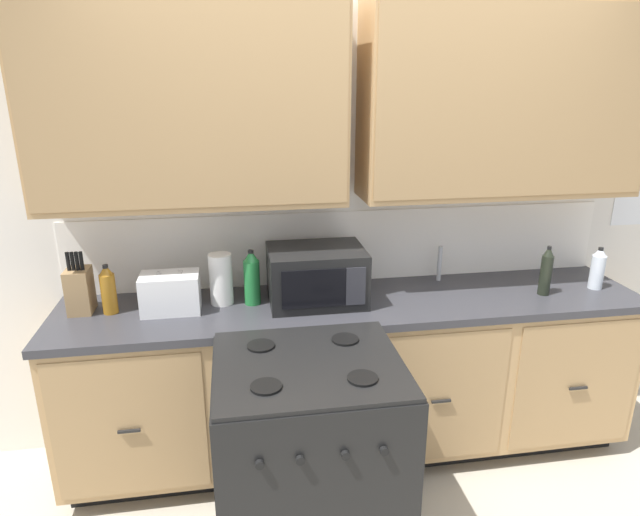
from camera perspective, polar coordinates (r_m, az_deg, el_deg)
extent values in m
plane|color=#B2A893|center=(3.06, 4.71, -22.78)|extent=(8.00, 8.00, 0.00)
cube|color=white|center=(3.00, 2.52, 4.63)|extent=(4.18, 0.05, 2.59)
cube|color=white|center=(3.02, 2.58, 1.22)|extent=(2.98, 0.01, 0.40)
cube|color=tan|center=(2.66, -13.47, 15.43)|extent=(1.44, 0.34, 0.95)
cube|color=#A58052|center=(2.49, -13.73, 15.23)|extent=(1.41, 0.01, 0.89)
cube|color=tan|center=(2.99, 18.67, 15.27)|extent=(1.44, 0.34, 0.95)
cube|color=#A58052|center=(2.83, 20.33, 14.98)|extent=(1.41, 0.01, 0.89)
cube|color=black|center=(3.28, 3.29, -18.39)|extent=(2.92, 0.48, 0.10)
cube|color=tan|center=(3.01, 3.58, -12.01)|extent=(2.98, 0.60, 0.78)
cube|color=#A88354|center=(2.74, -19.34, -16.48)|extent=(0.69, 0.01, 0.72)
cube|color=black|center=(2.73, -19.38, -16.75)|extent=(0.10, 0.01, 0.01)
cube|color=#A88354|center=(2.70, -2.99, -15.90)|extent=(0.69, 0.01, 0.72)
cube|color=black|center=(2.69, -2.95, -16.17)|extent=(0.10, 0.01, 0.01)
cube|color=#A88354|center=(2.86, 12.49, -14.20)|extent=(0.69, 0.01, 0.72)
cube|color=black|center=(2.85, 12.59, -14.45)|extent=(0.10, 0.01, 0.01)
cube|color=#A88354|center=(3.19, 25.33, -12.01)|extent=(0.69, 0.01, 0.72)
cube|color=black|center=(3.18, 25.45, -12.22)|extent=(0.10, 0.01, 0.01)
cube|color=#333338|center=(2.82, 3.74, -4.82)|extent=(3.01, 0.63, 0.04)
cube|color=#A8AAAF|center=(3.00, 13.50, -3.74)|extent=(0.56, 0.38, 0.02)
cube|color=black|center=(2.46, -1.10, -20.64)|extent=(0.76, 0.66, 0.92)
cube|color=black|center=(2.20, -1.18, -11.08)|extent=(0.74, 0.65, 0.02)
cylinder|color=black|center=(2.04, -5.68, -13.28)|extent=(0.12, 0.12, 0.01)
cylinder|color=black|center=(2.08, 4.48, -12.47)|extent=(0.12, 0.12, 0.01)
cylinder|color=black|center=(2.32, -6.22, -9.15)|extent=(0.12, 0.12, 0.01)
cylinder|color=black|center=(2.36, 2.65, -8.53)|extent=(0.12, 0.12, 0.01)
cylinder|color=black|center=(2.00, -6.34, -20.72)|extent=(0.03, 0.02, 0.03)
cylinder|color=black|center=(2.01, -2.08, -20.42)|extent=(0.03, 0.02, 0.03)
cylinder|color=black|center=(2.03, 2.70, -19.95)|extent=(0.03, 0.02, 0.03)
cylinder|color=black|center=(2.06, 6.75, -19.45)|extent=(0.03, 0.02, 0.03)
cube|color=black|center=(2.75, -0.39, -1.80)|extent=(0.48, 0.36, 0.28)
cube|color=black|center=(2.58, -0.64, -3.25)|extent=(0.31, 0.01, 0.19)
cube|color=#28282D|center=(2.61, 3.77, -2.98)|extent=(0.10, 0.01, 0.19)
cube|color=white|center=(2.75, -15.39, -3.54)|extent=(0.28, 0.18, 0.19)
cube|color=black|center=(2.72, -16.60, -1.81)|extent=(0.02, 0.13, 0.01)
cube|color=black|center=(2.71, -14.50, -1.71)|extent=(0.02, 0.13, 0.01)
cube|color=#9C794E|center=(2.88, -23.86, -3.16)|extent=(0.11, 0.14, 0.22)
cylinder|color=black|center=(2.83, -24.90, -0.33)|extent=(0.02, 0.02, 0.09)
cylinder|color=black|center=(2.82, -24.51, -0.31)|extent=(0.02, 0.02, 0.09)
cylinder|color=black|center=(2.82, -24.12, -0.29)|extent=(0.02, 0.02, 0.09)
cylinder|color=black|center=(2.81, -23.73, -0.27)|extent=(0.02, 0.02, 0.09)
cylinder|color=#B2B5BA|center=(3.12, 12.42, -0.56)|extent=(0.02, 0.02, 0.20)
cylinder|color=white|center=(2.77, -10.34, -2.17)|extent=(0.12, 0.12, 0.26)
cylinder|color=black|center=(3.08, 22.56, -1.68)|extent=(0.06, 0.06, 0.21)
cone|color=black|center=(3.04, 22.87, 0.67)|extent=(0.05, 0.05, 0.05)
cylinder|color=black|center=(3.04, 22.91, 1.00)|extent=(0.02, 0.02, 0.02)
cylinder|color=#237A38|center=(2.75, -7.14, -2.55)|extent=(0.08, 0.08, 0.23)
cone|color=#237A38|center=(2.70, -7.26, 0.27)|extent=(0.07, 0.07, 0.06)
cylinder|color=black|center=(2.70, -7.28, 0.68)|extent=(0.03, 0.03, 0.02)
cylinder|color=silver|center=(3.29, 27.03, -1.32)|extent=(0.07, 0.07, 0.19)
cone|color=silver|center=(3.26, 27.33, 0.60)|extent=(0.07, 0.07, 0.05)
cylinder|color=black|center=(3.26, 27.36, 0.85)|extent=(0.03, 0.03, 0.02)
cylinder|color=#9E6619|center=(2.82, -21.26, -3.52)|extent=(0.07, 0.07, 0.20)
cone|color=#9E6619|center=(2.78, -21.55, -1.15)|extent=(0.06, 0.06, 0.05)
cylinder|color=black|center=(2.77, -21.59, -0.82)|extent=(0.03, 0.03, 0.02)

